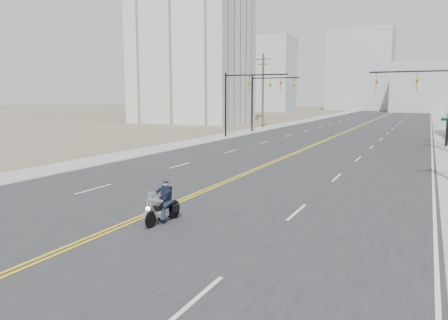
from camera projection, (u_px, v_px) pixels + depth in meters
ground_plane at (126, 224)px, 15.27m from camera, size 400.00×400.00×0.00m
road at (371, 122)px, 78.01m from camera, size 20.00×200.00×0.01m
sidewalk_left at (307, 120)px, 82.83m from camera, size 3.00×200.00×0.01m
sidewalk_right at (442, 123)px, 73.18m from camera, size 3.00×200.00×0.01m
traffic_mast_left at (243, 92)px, 47.01m from camera, size 7.10×0.26×7.00m
traffic_mast_right at (426, 91)px, 39.47m from camera, size 7.10×0.26×7.00m
traffic_mast_far at (265, 93)px, 54.33m from camera, size 6.10×0.26×7.00m
street_sign at (446, 127)px, 37.37m from camera, size 0.90×0.06×2.62m
utility_pole_left at (263, 89)px, 62.75m from camera, size 2.20×0.30×10.50m
apartment_block at (192, 34)px, 74.15m from camera, size 18.00×14.00×30.00m
haze_bldg_a at (269, 75)px, 131.44m from camera, size 14.00×12.00×22.00m
haze_bldg_b at (425, 87)px, 122.94m from camera, size 18.00×14.00×14.00m
haze_bldg_d at (360, 70)px, 143.91m from camera, size 20.00×15.00×26.00m
haze_bldg_f at (242, 86)px, 151.61m from camera, size 12.00×12.00×16.00m
motorcyclist at (162, 203)px, 15.27m from camera, size 0.94×1.95×1.48m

